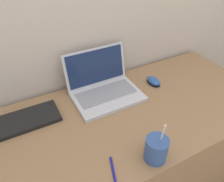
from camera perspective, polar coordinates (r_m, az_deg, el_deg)
The scene contains 6 objects.
desk at distance 1.37m, azimuth 5.31°, elevation -16.13°, with size 1.44×0.68×0.72m.
laptop at distance 1.18m, azimuth -2.21°, elevation 1.22°, with size 0.35×0.29×0.22m.
drink_cup at distance 0.88m, azimuth 11.47°, elevation -14.58°, with size 0.09×0.09×0.21m.
computer_mouse at distance 1.29m, azimuth 10.80°, elevation 2.58°, with size 0.06×0.10×0.04m.
external_keyboard at distance 1.11m, azimuth -24.15°, elevation -7.80°, with size 0.41×0.15×0.02m.
pen at distance 0.86m, azimuth 0.54°, elevation -21.09°, with size 0.06×0.15×0.01m.
Camera 1 is at (-0.49, -0.32, 1.46)m, focal length 35.00 mm.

